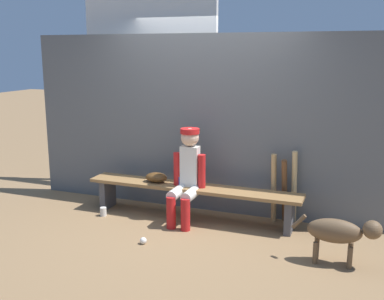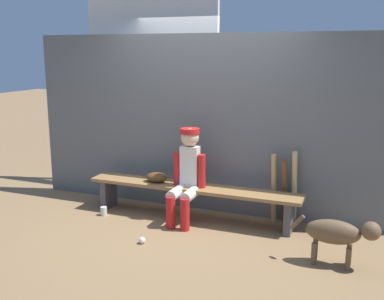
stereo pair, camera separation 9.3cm
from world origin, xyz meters
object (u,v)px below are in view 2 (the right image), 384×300
object	(u,v)px
bat_wood_dark	(285,191)
dog	(339,233)
cup_on_ground	(104,211)
dugout_bench	(192,193)
bat_wood_tan	(274,188)
scoreboard	(155,34)
bat_wood_natural	(294,188)
player_seated	(187,173)
baseball	(142,240)
baseball_glove	(157,177)
cup_on_bench	(181,181)

from	to	relation	value
bat_wood_dark	dog	size ratio (longest dim) A/B	0.96
cup_on_ground	dog	xyz separation A→B (m)	(2.86, -0.34, 0.28)
dugout_bench	bat_wood_tan	world-z (taller)	bat_wood_tan
dog	scoreboard	bearing A→B (deg)	148.18
scoreboard	bat_wood_tan	bearing A→B (deg)	-22.39
cup_on_ground	dog	size ratio (longest dim) A/B	0.13
bat_wood_natural	scoreboard	xyz separation A→B (m)	(-2.19, 0.77, 1.83)
bat_wood_natural	player_seated	bearing A→B (deg)	-161.48
bat_wood_tan	dugout_bench	bearing A→B (deg)	-164.31
dugout_bench	baseball	distance (m)	0.97
bat_wood_natural	baseball	world-z (taller)	bat_wood_natural
bat_wood_tan	bat_wood_dark	distance (m)	0.13
bat_wood_tan	dog	bearing A→B (deg)	-48.03
bat_wood_natural	cup_on_ground	bearing A→B (deg)	-164.99
bat_wood_tan	cup_on_ground	world-z (taller)	bat_wood_tan
baseball_glove	baseball	bearing A→B (deg)	-73.79
bat_wood_tan	baseball	xyz separation A→B (m)	(-1.17, -1.17, -0.39)
bat_wood_dark	baseball	world-z (taller)	bat_wood_dark
dugout_bench	player_seated	size ratio (longest dim) A/B	2.37
baseball_glove	cup_on_bench	bearing A→B (deg)	-2.90
baseball	cup_on_bench	world-z (taller)	cup_on_bench
baseball	cup_on_ground	xyz separation A→B (m)	(-0.86, 0.59, 0.02)
dugout_bench	bat_wood_natural	xyz separation A→B (m)	(1.19, 0.30, 0.11)
player_seated	bat_wood_natural	bearing A→B (deg)	18.52
dugout_bench	bat_wood_tan	distance (m)	0.99
cup_on_bench	baseball_glove	bearing A→B (deg)	177.10
bat_wood_tan	bat_wood_natural	xyz separation A→B (m)	(0.24, 0.03, 0.02)
player_seated	dog	distance (m)	1.91
baseball_glove	scoreboard	size ratio (longest dim) A/B	0.09
dugout_bench	dog	bearing A→B (deg)	-20.15
bat_wood_tan	dog	world-z (taller)	bat_wood_tan
bat_wood_tan	dog	distance (m)	1.24
baseball_glove	cup_on_ground	world-z (taller)	baseball_glove
baseball	dog	xyz separation A→B (m)	(2.00, 0.25, 0.30)
bat_wood_natural	scoreboard	distance (m)	2.96
baseball_glove	bat_wood_dark	bearing A→B (deg)	9.71
dugout_bench	dog	size ratio (longest dim) A/B	3.19
baseball	dog	bearing A→B (deg)	7.02
baseball_glove	baseball	size ratio (longest dim) A/B	3.78
dugout_bench	cup_on_bench	size ratio (longest dim) A/B	24.46
cup_on_ground	cup_on_bench	bearing A→B (deg)	17.10
cup_on_bench	scoreboard	distance (m)	2.28
cup_on_bench	bat_wood_natural	bearing A→B (deg)	13.50
cup_on_ground	bat_wood_tan	bearing A→B (deg)	15.82
cup_on_ground	dog	distance (m)	2.90
bat_wood_dark	baseball	distance (m)	1.79
baseball_glove	bat_wood_dark	size ratio (longest dim) A/B	0.35
baseball	cup_on_bench	distance (m)	0.99
baseball_glove	bat_wood_natural	size ratio (longest dim) A/B	0.31
dugout_bench	player_seated	bearing A→B (deg)	-103.85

